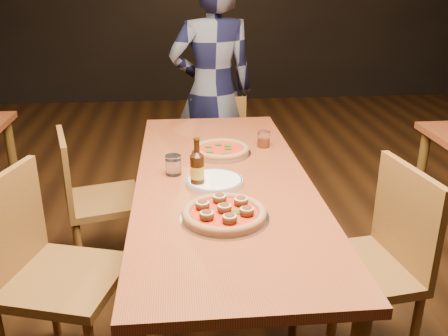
{
  "coord_description": "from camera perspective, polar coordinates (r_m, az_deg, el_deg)",
  "views": [
    {
      "loc": [
        -0.19,
        -2.13,
        1.66
      ],
      "look_at": [
        0.0,
        -0.05,
        0.82
      ],
      "focal_mm": 40.0,
      "sensor_mm": 36.0,
      "label": 1
    }
  ],
  "objects": [
    {
      "name": "plate_stack",
      "position": [
        2.25,
        -1.11,
        -1.56
      ],
      "size": [
        0.26,
        0.26,
        0.02
      ],
      "primitive_type": "cylinder",
      "color": "white",
      "rests_on": "table_main"
    },
    {
      "name": "pizza_margherita",
      "position": [
        2.62,
        -0.31,
        2.07
      ],
      "size": [
        0.31,
        0.31,
        0.04
      ],
      "rotation": [
        0.0,
        0.0,
        -0.35
      ],
      "color": "#B7B7BF",
      "rests_on": "table_main"
    },
    {
      "name": "chair_end",
      "position": [
        3.49,
        -0.25,
        1.16
      ],
      "size": [
        0.41,
        0.41,
        0.85
      ],
      "primitive_type": null,
      "rotation": [
        0.0,
        0.0,
        0.04
      ],
      "color": "brown",
      "rests_on": "ground"
    },
    {
      "name": "ground",
      "position": [
        2.7,
        -0.1,
        -15.95
      ],
      "size": [
        9.0,
        9.0,
        0.0
      ],
      "primitive_type": "plane",
      "color": "black"
    },
    {
      "name": "chair_main_nw",
      "position": [
        2.19,
        -17.89,
        -11.82
      ],
      "size": [
        0.56,
        0.56,
        0.96
      ],
      "primitive_type": null,
      "rotation": [
        0.0,
        0.0,
        1.28
      ],
      "color": "brown",
      "rests_on": "ground"
    },
    {
      "name": "table_main",
      "position": [
        2.35,
        -0.11,
        -2.76
      ],
      "size": [
        0.8,
        2.0,
        0.75
      ],
      "color": "brown",
      "rests_on": "ground"
    },
    {
      "name": "beer_bottle",
      "position": [
        2.19,
        -3.07,
        -0.3
      ],
      "size": [
        0.06,
        0.06,
        0.23
      ],
      "rotation": [
        0.0,
        0.0,
        -0.03
      ],
      "color": "black",
      "rests_on": "table_main"
    },
    {
      "name": "amber_glass",
      "position": [
        2.73,
        4.56,
        3.32
      ],
      "size": [
        0.07,
        0.07,
        0.09
      ],
      "primitive_type": "cylinder",
      "color": "#943B10",
      "rests_on": "table_main"
    },
    {
      "name": "pizza_meatball",
      "position": [
        1.94,
        0.04,
        -5.14
      ],
      "size": [
        0.35,
        0.35,
        0.06
      ],
      "rotation": [
        0.0,
        0.0,
        0.39
      ],
      "color": "#B7B7BF",
      "rests_on": "table_main"
    },
    {
      "name": "chair_main_e",
      "position": [
        2.22,
        14.86,
        -11.01
      ],
      "size": [
        0.5,
        0.5,
        0.95
      ],
      "primitive_type": null,
      "rotation": [
        0.0,
        0.0,
        -1.43
      ],
      "color": "brown",
      "rests_on": "ground"
    },
    {
      "name": "diner",
      "position": [
        3.56,
        -1.3,
        8.64
      ],
      "size": [
        0.67,
        0.5,
        1.68
      ],
      "primitive_type": "imported",
      "rotation": [
        0.0,
        0.0,
        3.31
      ],
      "color": "black",
      "rests_on": "ground"
    },
    {
      "name": "water_glass",
      "position": [
        2.36,
        -5.81,
        0.35
      ],
      "size": [
        0.08,
        0.08,
        0.09
      ],
      "primitive_type": "cylinder",
      "color": "white",
      "rests_on": "table_main"
    },
    {
      "name": "chair_main_sw",
      "position": [
        2.91,
        -13.47,
        -3.51
      ],
      "size": [
        0.5,
        0.5,
        0.88
      ],
      "primitive_type": null,
      "rotation": [
        0.0,
        0.0,
        1.84
      ],
      "color": "brown",
      "rests_on": "ground"
    }
  ]
}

